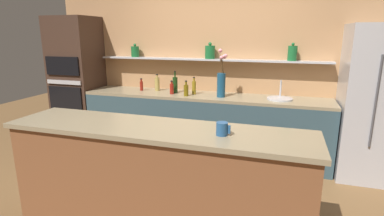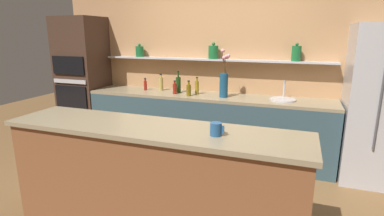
% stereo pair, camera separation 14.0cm
% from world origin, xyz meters
% --- Properties ---
extents(ground_plane, '(12.00, 12.00, 0.00)m').
position_xyz_m(ground_plane, '(0.00, 0.00, 0.00)').
color(ground_plane, brown).
extents(back_wall_unit, '(5.20, 0.28, 2.60)m').
position_xyz_m(back_wall_unit, '(-0.00, 1.60, 1.30)').
color(back_wall_unit, tan).
rests_on(back_wall_unit, ground_plane).
extents(back_counter_unit, '(3.54, 0.62, 0.92)m').
position_xyz_m(back_counter_unit, '(-0.11, 1.24, 0.46)').
color(back_counter_unit, '#334C56').
rests_on(back_counter_unit, ground_plane).
extents(island_counter, '(2.61, 0.61, 1.02)m').
position_xyz_m(island_counter, '(0.00, -0.67, 0.51)').
color(island_counter, brown).
rests_on(island_counter, ground_plane).
extents(refrigerator, '(0.92, 0.73, 1.89)m').
position_xyz_m(refrigerator, '(2.14, 1.20, 0.95)').
color(refrigerator, '#B7B7BC').
rests_on(refrigerator, ground_plane).
extents(oven_tower, '(0.70, 0.64, 2.04)m').
position_xyz_m(oven_tower, '(-2.25, 1.24, 1.02)').
color(oven_tower, '#3D281E').
rests_on(oven_tower, ground_plane).
extents(flower_vase, '(0.13, 0.14, 0.66)m').
position_xyz_m(flower_vase, '(0.16, 1.17, 1.14)').
color(flower_vase, navy).
rests_on(flower_vase, back_counter_unit).
extents(sink_fixture, '(0.34, 0.34, 0.25)m').
position_xyz_m(sink_fixture, '(0.95, 1.25, 0.94)').
color(sink_fixture, '#B7B7BC').
rests_on(sink_fixture, back_counter_unit).
extents(bottle_oil_0, '(0.06, 0.06, 0.25)m').
position_xyz_m(bottle_oil_0, '(-0.25, 1.24, 1.02)').
color(bottle_oil_0, olive).
rests_on(bottle_oil_0, back_counter_unit).
extents(bottle_spirit_1, '(0.07, 0.07, 0.26)m').
position_xyz_m(bottle_spirit_1, '(-0.88, 1.34, 1.03)').
color(bottle_spirit_1, tan).
rests_on(bottle_spirit_1, back_counter_unit).
extents(bottle_oil_2, '(0.06, 0.06, 0.22)m').
position_xyz_m(bottle_oil_2, '(-0.32, 1.09, 1.01)').
color(bottle_oil_2, brown).
rests_on(bottle_oil_2, back_counter_unit).
extents(bottle_sauce_3, '(0.05, 0.05, 0.19)m').
position_xyz_m(bottle_sauce_3, '(-1.12, 1.28, 1.00)').
color(bottle_sauce_3, maroon).
rests_on(bottle_sauce_3, back_counter_unit).
extents(bottle_sauce_4, '(0.06, 0.06, 0.20)m').
position_xyz_m(bottle_sauce_4, '(-0.57, 1.16, 1.00)').
color(bottle_sauce_4, maroon).
rests_on(bottle_sauce_4, back_counter_unit).
extents(bottle_wine_5, '(0.07, 0.07, 0.32)m').
position_xyz_m(bottle_wine_5, '(-0.56, 1.27, 1.04)').
color(bottle_wine_5, '#193814').
rests_on(bottle_wine_5, back_counter_unit).
extents(coffee_mug, '(0.11, 0.09, 0.10)m').
position_xyz_m(coffee_mug, '(0.57, -0.70, 1.07)').
color(coffee_mug, '#235184').
rests_on(coffee_mug, island_counter).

